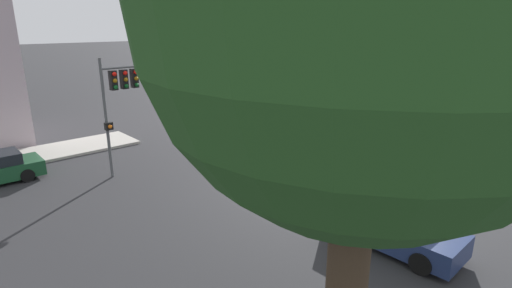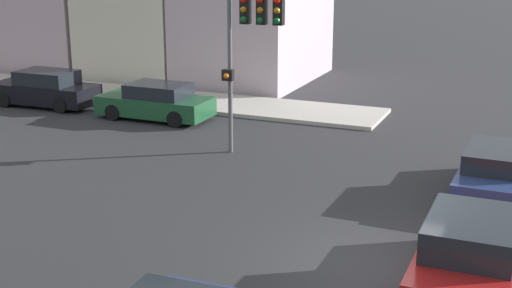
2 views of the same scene
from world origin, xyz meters
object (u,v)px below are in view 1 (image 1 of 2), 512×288
at_px(traffic_signal, 119,91).
at_px(crossing_car_2, 392,227).
at_px(street_tree, 368,6).
at_px(crossing_car_0, 332,159).
at_px(crossing_car_1, 254,137).

height_order(traffic_signal, crossing_car_2, traffic_signal).
xyz_separation_m(street_tree, traffic_signal, (14.75, -2.48, -3.28)).
bearing_deg(crossing_car_2, crossing_car_0, 142.95).
relative_size(crossing_car_1, crossing_car_2, 1.00).
bearing_deg(street_tree, crossing_car_0, -51.52).
height_order(crossing_car_0, crossing_car_2, crossing_car_0).
height_order(street_tree, crossing_car_1, street_tree).
height_order(traffic_signal, crossing_car_0, traffic_signal).
distance_m(street_tree, crossing_car_0, 14.43).
bearing_deg(traffic_signal, crossing_car_2, 13.12).
height_order(street_tree, traffic_signal, street_tree).
bearing_deg(crossing_car_1, street_tree, 145.06).
bearing_deg(crossing_car_0, crossing_car_2, 144.89).
bearing_deg(crossing_car_2, street_tree, -70.04).
distance_m(traffic_signal, crossing_car_2, 13.27).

